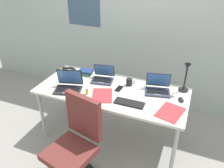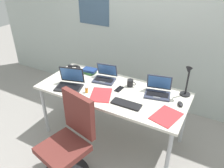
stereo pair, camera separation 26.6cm
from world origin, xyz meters
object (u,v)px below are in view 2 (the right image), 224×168
Objects in this scene: paper_folder_far_corner at (166,116)px; coffee_mug at (130,83)px; desk_lamp at (187,81)px; headphones at (74,68)px; cell_phone at (119,89)px; laptop_front_right at (158,91)px; laptop_near_mouse at (70,84)px; paper_folder_near_mouse at (101,95)px; laptop_near_lamp at (105,77)px; external_keyboard at (126,104)px; book_stack at (90,71)px; computer_mouse at (180,104)px; pill_bottle at (86,89)px; office_chair at (69,146)px.

coffee_mug reaches higher than paper_folder_far_corner.
coffee_mug is at bearing -171.92° from desk_lamp.
cell_phone is at bearing -13.17° from headphones.
laptop_near_mouse is at bearing -160.44° from laptop_front_right.
laptop_front_right is 0.66m from paper_folder_near_mouse.
external_keyboard is (0.49, -0.37, -0.03)m from laptop_near_lamp.
desk_lamp is 1.21× the size of laptop_front_right.
laptop_near_mouse is 1.19× the size of paper_folder_near_mouse.
coffee_mug reaches higher than paper_folder_near_mouse.
laptop_front_right is 1.70× the size of book_stack.
coffee_mug is (0.64, 0.37, -0.00)m from laptop_near_mouse.
external_keyboard is (-0.23, -0.37, -0.03)m from laptop_front_right.
headphones is at bearing 176.41° from coffee_mug.
book_stack is at bearing 164.89° from cell_phone.
book_stack is 1.29m from paper_folder_far_corner.
laptop_near_lamp is 2.72× the size of coffee_mug.
cell_phone is at bearing 22.94° from laptop_near_mouse.
external_keyboard is 3.44× the size of computer_mouse.
desk_lamp is 1.56m from headphones.
headphones is at bearing 139.67° from pill_bottle.
desk_lamp reaches higher than office_chair.
pill_bottle is at bearing 102.45° from office_chair.
pill_bottle is at bearing -60.33° from book_stack.
computer_mouse is (1.00, -0.10, -0.02)m from laptop_near_lamp.
desk_lamp is at bearing 81.30° from paper_folder_far_corner.
cell_phone is 0.16m from coffee_mug.
paper_folder_far_corner is (0.21, -0.36, -0.04)m from laptop_front_right.
computer_mouse is (0.52, 0.27, 0.01)m from external_keyboard.
paper_folder_near_mouse is (-0.57, -0.33, -0.04)m from laptop_front_right.
laptop_front_right is 1.07m from laptop_near_mouse.
laptop_near_lamp is 0.61m from external_keyboard.
paper_folder_near_mouse is 0.41m from coffee_mug.
laptop_near_mouse is at bearing 178.66° from external_keyboard.
headphones is at bearing 122.98° from office_chair.
laptop_front_right is (-0.28, -0.11, -0.15)m from desk_lamp.
laptop_near_mouse is (-0.29, -0.36, 0.00)m from laptop_near_lamp.
paper_folder_near_mouse is (0.18, 0.03, -0.04)m from pill_bottle.
coffee_mug is at bearing 146.63° from paper_folder_far_corner.
coffee_mug is at bearing 30.01° from laptop_near_mouse.
headphones reaches higher than paper_folder_far_corner.
pill_bottle reaches higher than headphones.
laptop_front_right is 2.44× the size of cell_phone.
laptop_near_mouse is 0.38× the size of office_chair.
pill_bottle is (0.25, -0.01, -0.01)m from laptop_near_mouse.
laptop_near_mouse is 0.43m from book_stack.
coffee_mug is 1.03m from office_chair.
paper_folder_near_mouse is (0.43, -0.41, -0.03)m from book_stack.
laptop_front_right is 0.36m from coffee_mug.
paper_folder_far_corner is (-0.07, -0.26, -0.01)m from computer_mouse.
external_keyboard is at bearing -71.41° from coffee_mug.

